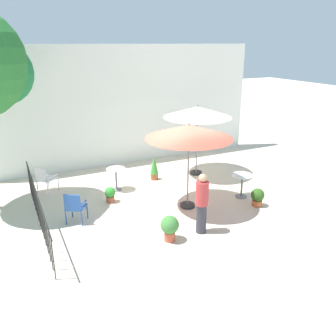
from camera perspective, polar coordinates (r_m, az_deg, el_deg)
The scene contains 14 objects.
ground_plane at distance 10.90m, azimuth 0.60°, elevation -5.12°, with size 60.00×60.00×0.00m, color beige.
villa_facade at distance 13.90m, azimuth -7.01°, elevation 9.93°, with size 10.85×0.30×4.51m, color white.
terrace_railing at distance 9.70m, azimuth -20.34°, elevation -5.31°, with size 0.03×5.27×1.01m.
patio_umbrella_0 at distance 12.43m, azimuth 4.81°, elevation 8.95°, with size 2.40×2.40×2.54m.
patio_umbrella_1 at distance 9.72m, azimuth 3.39°, elevation 5.80°, with size 2.44×2.44×2.52m.
cafe_table_0 at distance 11.52m, azimuth -8.39°, elevation -1.18°, with size 0.61×0.61×0.75m.
cafe_table_1 at distance 11.13m, azimuth 11.88°, elevation -2.18°, with size 0.65×0.65×0.74m.
patio_chair_0 at distance 11.88m, azimuth -19.26°, elevation -1.46°, with size 0.69×0.69×0.88m.
patio_chair_1 at distance 9.67m, azimuth -14.84°, elevation -5.94°, with size 0.64×0.64×0.87m.
potted_plant_0 at distance 10.72m, azimuth 14.26°, elevation -4.51°, with size 0.40×0.40×0.55m.
potted_plant_1 at distance 12.34m, azimuth -2.24°, elevation 0.08°, with size 0.29×0.29×0.87m.
potted_plant_2 at distance 10.78m, azimuth -9.33°, elevation -4.17°, with size 0.33×0.33×0.48m.
potted_plant_3 at distance 8.62m, azimuth 0.29°, elevation -9.43°, with size 0.45×0.45×0.65m.
standing_person at distance 8.82m, azimuth 5.48°, elevation -5.65°, with size 0.38×0.38×1.59m.
Camera 1 is at (-4.40, -8.87, 4.57)m, focal length 37.73 mm.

